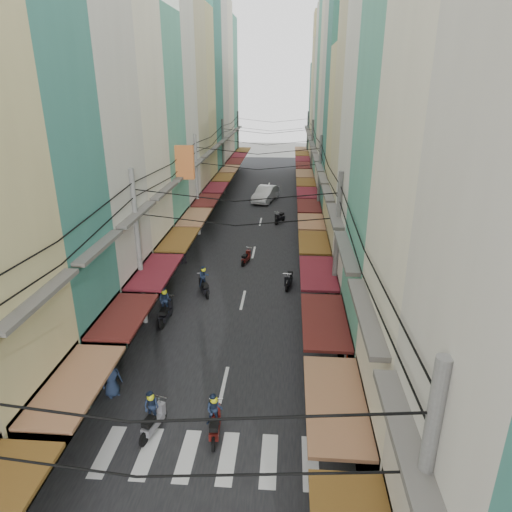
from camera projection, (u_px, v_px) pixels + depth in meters
The scene contains 15 objects.
ground at pixel (230, 358), 21.15m from camera, with size 160.00×160.00×0.00m, color slate.
road at pixel (259, 228), 39.77m from camera, with size 10.00×80.00×0.02m, color black.
sidewalk_left at pixel (186, 227), 40.22m from camera, with size 3.00×80.00×0.06m, color slate.
sidewalk_right at pixel (334, 230), 39.32m from camera, with size 3.00×80.00×0.06m, color slate.
crosswalk at pixel (207, 457), 15.56m from camera, with size 7.55×2.40×0.01m.
building_row_left at pixel (149, 114), 33.62m from camera, with size 7.80×67.67×23.70m.
building_row_right at pixel (366, 120), 32.55m from camera, with size 7.80×68.98×22.59m.
utility_poles at pixel (255, 162), 32.77m from camera, with size 10.20×66.13×8.20m.
white_car at pixel (265, 201), 48.85m from camera, with size 5.71×2.24×2.02m, color white.
bicycle at pixel (369, 407), 17.95m from camera, with size 0.59×1.56×1.07m, color black.
moving_scooters at pixel (216, 308), 24.60m from camera, with size 6.93×28.69×1.99m.
parked_scooters at pixel (326, 414), 16.88m from camera, with size 12.76×11.38×1.00m.
pedestrians at pixel (162, 299), 24.52m from camera, with size 12.39×23.15×2.20m.
market_umbrella at pixel (431, 431), 13.56m from camera, with size 2.44×2.44×2.57m.
traffic_sign at pixel (345, 365), 16.84m from camera, with size 0.10×0.66×3.02m.
Camera 1 is at (2.55, -17.92, 11.99)m, focal length 32.00 mm.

